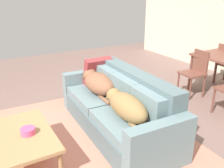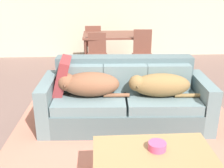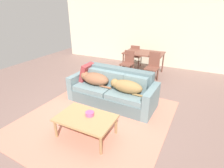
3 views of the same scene
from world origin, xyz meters
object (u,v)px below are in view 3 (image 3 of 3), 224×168
object	(u,v)px
dog_on_left_cushion	(94,78)
bowl_on_coffee_table	(90,114)
couch	(113,90)
coffee_table	(86,119)
dining_chair_near_left	(128,62)
dining_chair_near_right	(153,66)
throw_pillow_by_left_arm	(87,72)
dog_on_right_cushion	(126,86)
dining_table	(144,54)
dining_chair_far_left	(136,55)

from	to	relation	value
dog_on_left_cushion	bowl_on_coffee_table	bearing A→B (deg)	-59.94
couch	coffee_table	bearing A→B (deg)	-82.96
dining_chair_near_left	dining_chair_near_right	xyz separation A→B (m)	(0.90, -0.08, 0.03)
throw_pillow_by_left_arm	dining_chair_near_left	xyz separation A→B (m)	(0.47, 1.86, -0.16)
dog_on_right_cushion	dining_table	xyz separation A→B (m)	(-0.37, 2.64, 0.11)
dining_table	dog_on_right_cushion	bearing A→B (deg)	-82.03
dog_on_right_cushion	dining_chair_near_left	bearing A→B (deg)	112.67
throw_pillow_by_left_arm	coffee_table	distance (m)	1.78
dining_chair_near_left	dining_chair_near_right	distance (m)	0.91
coffee_table	dining_chair_far_left	size ratio (longest dim) A/B	1.20
dog_on_left_cushion	throw_pillow_by_left_arm	world-z (taller)	throw_pillow_by_left_arm
dog_on_left_cushion	throw_pillow_by_left_arm	xyz separation A→B (m)	(-0.34, 0.17, 0.06)
throw_pillow_by_left_arm	dining_chair_near_right	size ratio (longest dim) A/B	0.50
dining_table	dining_chair_near_left	bearing A→B (deg)	-127.52
dog_on_right_cushion	dining_chair_far_left	size ratio (longest dim) A/B	1.03
dining_chair_near_left	dining_chair_far_left	size ratio (longest dim) A/B	0.99
dining_chair_near_right	dining_chair_far_left	distance (m)	1.51
throw_pillow_by_left_arm	dining_chair_near_left	size ratio (longest dim) A/B	0.54
dining_table	dining_chair_near_right	world-z (taller)	dining_chair_near_right
dog_on_right_cushion	dining_chair_near_left	xyz separation A→B (m)	(-0.78, 2.11, -0.10)
dog_on_right_cushion	dining_chair_far_left	xyz separation A→B (m)	(-0.85, 3.17, -0.10)
dog_on_left_cushion	bowl_on_coffee_table	distance (m)	1.39
throw_pillow_by_left_arm	dining_chair_far_left	world-z (taller)	throw_pillow_by_left_arm
couch	dining_chair_near_left	distance (m)	1.99
coffee_table	dining_chair_near_right	xyz separation A→B (m)	(0.43, 3.26, 0.15)
couch	throw_pillow_by_left_arm	distance (m)	0.90
bowl_on_coffee_table	coffee_table	bearing A→B (deg)	-113.78
bowl_on_coffee_table	dining_chair_near_left	world-z (taller)	dining_chair_near_left
dining_table	coffee_table	bearing A→B (deg)	-88.95
couch	coffee_table	distance (m)	1.40
dog_on_left_cushion	couch	bearing A→B (deg)	12.42
dog_on_left_cushion	dining_chair_near_right	bearing A→B (deg)	64.56
dog_on_right_cushion	dining_table	size ratio (longest dim) A/B	0.66
dining_chair_far_left	couch	bearing A→B (deg)	96.99
dining_table	throw_pillow_by_left_arm	bearing A→B (deg)	-110.10
dog_on_left_cushion	bowl_on_coffee_table	xyz separation A→B (m)	(0.64, -1.23, -0.15)
dog_on_left_cushion	coffee_table	bearing A→B (deg)	-62.84
couch	dog_on_right_cushion	bearing A→B (deg)	-19.01
couch	dining_chair_far_left	size ratio (longest dim) A/B	2.50
throw_pillow_by_left_arm	coffee_table	xyz separation A→B (m)	(0.95, -1.48, -0.28)
couch	dining_chair_near_right	distance (m)	1.95
dining_table	dining_chair_far_left	bearing A→B (deg)	132.28
couch	throw_pillow_by_left_arm	world-z (taller)	throw_pillow_by_left_arm
dog_on_right_cushion	dining_chair_near_right	size ratio (longest dim) A/B	0.96
throw_pillow_by_left_arm	dining_chair_near_left	bearing A→B (deg)	75.88
dining_chair_near_right	dining_chair_far_left	xyz separation A→B (m)	(-0.98, 1.15, -0.03)
dog_on_right_cushion	bowl_on_coffee_table	size ratio (longest dim) A/B	5.59
coffee_table	dining_table	bearing A→B (deg)	91.05
dog_on_left_cushion	dog_on_right_cushion	bearing A→B (deg)	-2.31
dining_chair_far_left	dining_table	bearing A→B (deg)	130.90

